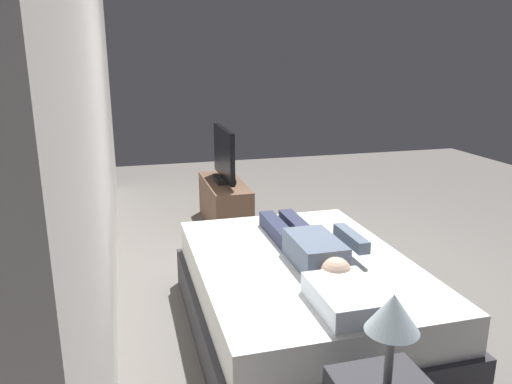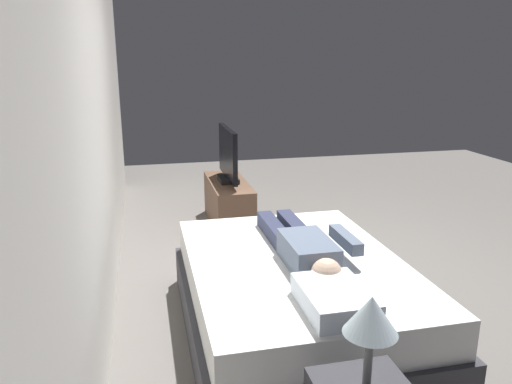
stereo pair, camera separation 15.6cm
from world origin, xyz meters
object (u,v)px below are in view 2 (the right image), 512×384
at_px(remote, 351,243).
at_px(lamp, 371,317).
at_px(bed, 295,298).
at_px(tv_stand, 229,203).
at_px(tv, 228,156).
at_px(pillow, 334,299).
at_px(person, 304,246).

height_order(remote, lamp, lamp).
height_order(bed, tv_stand, bed).
distance_m(bed, tv, 2.38).
relative_size(pillow, person, 0.38).
height_order(tv_stand, tv, tv).
height_order(pillow, remote, pillow).
bearing_deg(bed, person, -64.87).
bearing_deg(person, pillow, 174.99).
relative_size(pillow, lamp, 1.14).
xyz_separation_m(remote, lamp, (-1.47, 0.57, 0.30)).
distance_m(person, tv_stand, 2.33).
xyz_separation_m(bed, lamp, (-1.29, 0.11, 0.59)).
relative_size(person, tv, 1.43).
relative_size(bed, tv, 2.26).
bearing_deg(bed, tv_stand, 1.10).
xyz_separation_m(tv_stand, tv, (0.00, 0.00, 0.53)).
bearing_deg(pillow, tv, 0.86).
xyz_separation_m(person, remote, (0.15, -0.40, -0.07)).
bearing_deg(tv, bed, -178.90).
distance_m(bed, tv_stand, 2.32).
relative_size(pillow, tv, 0.55).
distance_m(pillow, tv, 3.00).
relative_size(pillow, tv_stand, 0.44).
height_order(bed, person, person).
height_order(person, remote, person).
xyz_separation_m(bed, tv_stand, (2.32, 0.04, -0.01)).
bearing_deg(pillow, tv_stand, 0.86).
height_order(pillow, lamp, lamp).
height_order(pillow, person, person).
xyz_separation_m(tv, lamp, (-3.62, 0.06, 0.07)).
distance_m(tv_stand, lamp, 3.67).
relative_size(remote, tv_stand, 0.14).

